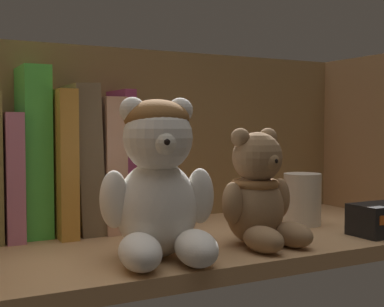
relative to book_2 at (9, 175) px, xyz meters
The scene contains 11 objects.
shelf_board 29.18cm from the book_2, 25.90° to the right, with size 68.34×31.04×2.00cm, color tan.
shelf_back_panel 25.51cm from the book_2, ahead, with size 70.74×1.20×29.37cm, color olive.
book_2 is the anchor object (origin of this frame).
book_3 4.56cm from the book_2, ahead, with size 3.59×9.13×23.30cm, color #4BC949.
book_4 6.78cm from the book_2, ahead, with size 2.45×14.34×20.07cm, color #C28B37.
book_5 10.05cm from the book_2, ahead, with size 3.42×12.13×20.98cm, color brown.
book_6 13.40cm from the book_2, ahead, with size 2.97×13.01×19.22cm, color tan.
book_7 16.12cm from the book_2, ahead, with size 1.75×9.50×20.44cm, color #8D335F.
teddy_bear_larger 24.38cm from the book_2, 57.36° to the right, with size 13.71×14.29×18.48cm.
teddy_bear_smaller 33.92cm from the book_2, 36.10° to the right, with size 11.04×11.39×14.94cm.
pillar_candle 43.22cm from the book_2, 15.52° to the right, with size 5.75×5.75×7.90cm, color silver.
Camera 1 is at (-36.49, -63.63, 17.24)cm, focal length 49.93 mm.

